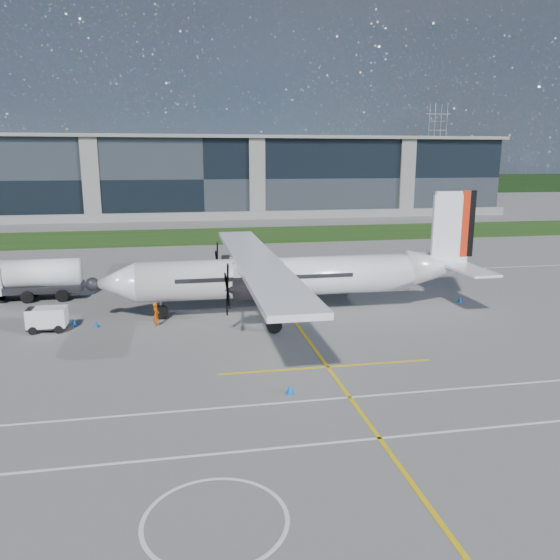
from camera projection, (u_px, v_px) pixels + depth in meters
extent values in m
plane|color=#605E5B|center=(216.00, 244.00, 73.72)|extent=(400.00, 400.00, 0.00)
cube|color=#1C3F11|center=(212.00, 236.00, 81.40)|extent=(400.00, 18.00, 0.04)
cube|color=black|center=(201.00, 178.00, 110.48)|extent=(120.00, 20.00, 15.00)
cube|color=black|center=(193.00, 186.00, 169.05)|extent=(400.00, 6.00, 6.00)
cube|color=yellow|center=(277.00, 297.00, 45.46)|extent=(0.20, 70.00, 0.01)
cube|color=white|center=(308.00, 445.00, 21.89)|extent=(90.00, 0.15, 0.01)
imported|color=#F25907|center=(156.00, 313.00, 37.18)|extent=(0.71, 0.88, 1.93)
cone|color=blue|center=(290.00, 389.00, 26.65)|extent=(0.36, 0.36, 0.50)
cone|color=blue|center=(74.00, 322.00, 37.64)|extent=(0.36, 0.36, 0.50)
cone|color=blue|center=(460.00, 299.00, 43.61)|extent=(0.36, 0.36, 0.50)
cone|color=blue|center=(96.00, 324.00, 37.11)|extent=(0.36, 0.36, 0.50)
cone|color=blue|center=(229.00, 272.00, 54.19)|extent=(0.36, 0.36, 0.50)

